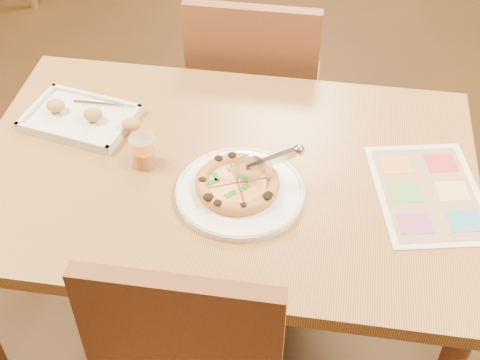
# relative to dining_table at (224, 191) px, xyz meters

# --- Properties ---
(dining_table) EXTENTS (1.30, 0.85, 0.72)m
(dining_table) POSITION_rel_dining_table_xyz_m (0.00, 0.00, 0.00)
(dining_table) COLOR #A57342
(dining_table) RESTS_ON ground
(chair_far) EXTENTS (0.42, 0.42, 0.47)m
(chair_far) POSITION_rel_dining_table_xyz_m (-0.00, 0.60, -0.07)
(chair_far) COLOR brown
(chair_far) RESTS_ON ground
(plate) EXTENTS (0.34, 0.34, 0.02)m
(plate) POSITION_rel_dining_table_xyz_m (0.06, -0.09, 0.09)
(plate) COLOR white
(plate) RESTS_ON dining_table
(pizza) EXTENTS (0.21, 0.21, 0.03)m
(pizza) POSITION_rel_dining_table_xyz_m (0.05, -0.08, 0.11)
(pizza) COLOR #D48848
(pizza) RESTS_ON plate
(pizza_cutter) EXTENTS (0.16, 0.06, 0.10)m
(pizza_cutter) POSITION_rel_dining_table_xyz_m (0.11, -0.06, 0.17)
(pizza_cutter) COLOR silver
(pizza_cutter) RESTS_ON pizza
(appetizer_tray) EXTENTS (0.35, 0.25, 0.06)m
(appetizer_tray) POSITION_rel_dining_table_xyz_m (-0.42, 0.12, 0.10)
(appetizer_tray) COLOR silver
(appetizer_tray) RESTS_ON dining_table
(glass_tumbler) EXTENTS (0.07, 0.07, 0.09)m
(glass_tumbler) POSITION_rel_dining_table_xyz_m (-0.20, -0.01, 0.12)
(glass_tumbler) COLOR #8F450B
(glass_tumbler) RESTS_ON dining_table
(menu) EXTENTS (0.32, 0.40, 0.00)m
(menu) POSITION_rel_dining_table_xyz_m (0.52, -0.01, 0.09)
(menu) COLOR silver
(menu) RESTS_ON dining_table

